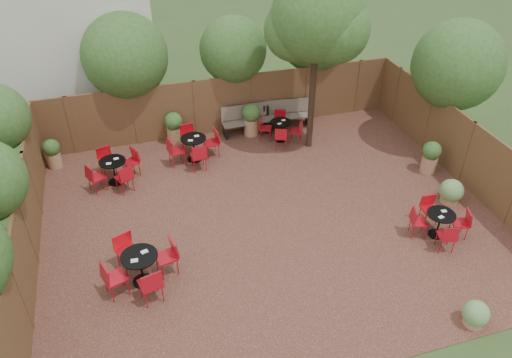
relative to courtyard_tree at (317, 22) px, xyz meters
name	(u,v)px	position (x,y,z in m)	size (l,w,h in m)	color
ground	(270,217)	(-2.39, -3.16, -4.18)	(80.00, 80.00, 0.00)	#354F23
courtyard_paving	(270,217)	(-2.39, -3.16, -4.17)	(12.00, 10.00, 0.02)	#371C16
fence_back	(225,105)	(-2.39, 1.84, -3.18)	(12.00, 0.08, 2.00)	brown
fence_left	(26,232)	(-8.39, -3.16, -3.18)	(0.08, 10.00, 2.00)	brown
fence_right	(467,153)	(3.61, -3.16, -3.18)	(0.08, 10.00, 2.00)	brown
neighbour_building	(68,1)	(-6.89, 4.84, -0.18)	(5.00, 4.00, 8.00)	beige
overhang_foliage	(234,75)	(-2.42, 0.26, -1.44)	(15.72, 10.60, 2.76)	#2D551B
courtyard_tree	(317,22)	(0.00, 0.00, 0.00)	(2.83, 2.73, 5.69)	black
park_bench_left	(245,119)	(-1.78, 1.47, -3.65)	(1.61, 0.55, 0.99)	brown
park_bench_right	(288,114)	(-0.21, 1.47, -3.66)	(1.62, 0.71, 0.97)	brown
bistro_tables	(217,185)	(-3.55, -1.92, -3.71)	(9.38, 7.22, 0.96)	black
planters	(233,135)	(-2.47, 0.46, -3.58)	(11.54, 4.56, 1.14)	#A77A53
low_shrubs	(480,239)	(2.24, -5.87, -3.84)	(3.06, 4.44, 0.72)	#A77A53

